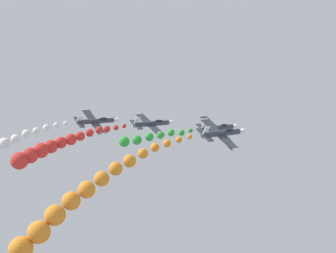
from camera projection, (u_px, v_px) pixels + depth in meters
airplane_lead at (218, 128)px, 89.53m from camera, size 8.46×10.35×5.09m
smoke_trail_lead at (146, 138)px, 80.65m from camera, size 4.52×15.43×2.96m
airplane_left_inner at (152, 124)px, 91.99m from camera, size 8.82×10.35×4.35m
smoke_trail_left_inner at (48, 149)px, 76.99m from camera, size 3.74×24.34×6.46m
airplane_right_inner at (222, 133)px, 75.77m from camera, size 8.48×10.35×5.06m
smoke_trail_right_inner at (70, 207)px, 59.21m from camera, size 3.44×30.84×14.60m
airplane_left_outer at (96, 121)px, 94.58m from camera, size 8.33×10.35×5.32m
smoke_trail_left_outer at (6, 145)px, 82.08m from camera, size 3.20×19.20×6.93m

